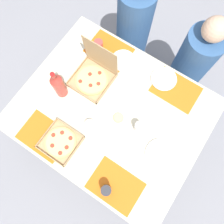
{
  "coord_description": "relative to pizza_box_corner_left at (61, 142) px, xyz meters",
  "views": [
    {
      "loc": [
        0.27,
        -0.4,
        2.4
      ],
      "look_at": [
        0.0,
        0.0,
        0.73
      ],
      "focal_mm": 36.11,
      "sensor_mm": 36.0,
      "label": 1
    }
  ],
  "objects": [
    {
      "name": "pizza_box_corner_right",
      "position": [
        -0.09,
        0.57,
        0.04
      ],
      "size": [
        0.3,
        0.3,
        0.33
      ],
      "color": "tan",
      "rests_on": "dining_table"
    },
    {
      "name": "plate_middle",
      "position": [
        0.38,
        0.86,
        -0.0
      ],
      "size": [
        0.21,
        0.21,
        0.02
      ],
      "color": "white",
      "rests_on": "dining_table"
    },
    {
      "name": "knife_by_near_left",
      "position": [
        0.29,
        0.06,
        -0.01
      ],
      "size": [
        0.13,
        0.18,
        0.0
      ],
      "primitive_type": "cube",
      "rotation": [
        0.0,
        0.0,
        0.98
      ],
      "color": "#B7B7BC",
      "rests_on": "dining_table"
    },
    {
      "name": "knife_by_far_right",
      "position": [
        0.27,
        0.63,
        -0.01
      ],
      "size": [
        0.2,
        0.09,
        0.0
      ],
      "primitive_type": "cube",
      "rotation": [
        0.0,
        0.0,
        0.35
      ],
      "color": "#B7B7BC",
      "rests_on": "dining_table"
    },
    {
      "name": "soda_bottle",
      "position": [
        -0.23,
        0.33,
        0.12
      ],
      "size": [
        0.09,
        0.09,
        0.32
      ],
      "color": "#B2382D",
      "rests_on": "dining_table"
    },
    {
      "name": "pizza_box_corner_left",
      "position": [
        0.0,
        0.0,
        0.0
      ],
      "size": [
        0.26,
        0.26,
        0.04
      ],
      "color": "tan",
      "rests_on": "dining_table"
    },
    {
      "name": "dining_table",
      "position": [
        0.19,
        0.41,
        -0.11
      ],
      "size": [
        1.42,
        1.17,
        0.73
      ],
      "color": "#3F3328",
      "rests_on": "ground_plane"
    },
    {
      "name": "condiment_bowl",
      "position": [
        0.1,
        0.23,
        0.01
      ],
      "size": [
        0.07,
        0.07,
        0.05
      ],
      "primitive_type": "cylinder",
      "color": "white",
      "rests_on": "dining_table"
    },
    {
      "name": "ground_plane",
      "position": [
        0.19,
        0.41,
        -0.75
      ],
      "size": [
        6.0,
        6.0,
        0.0
      ],
      "primitive_type": "plane",
      "color": "gray"
    },
    {
      "name": "knife_by_near_right",
      "position": [
        0.73,
        0.09,
        -0.01
      ],
      "size": [
        0.13,
        0.19,
        0.0
      ],
      "primitive_type": "cube",
      "rotation": [
        0.0,
        0.0,
        5.27
      ],
      "color": "#B7B7BC",
      "rests_on": "dining_table"
    },
    {
      "name": "plate_far_right",
      "position": [
        0.66,
        0.34,
        -0.0
      ],
      "size": [
        0.23,
        0.23,
        0.02
      ],
      "color": "white",
      "rests_on": "dining_table"
    },
    {
      "name": "cup_dark",
      "position": [
        0.47,
        -0.09,
        0.04
      ],
      "size": [
        0.07,
        0.07,
        0.11
      ],
      "primitive_type": "cylinder",
      "color": "#333338",
      "rests_on": "dining_table"
    },
    {
      "name": "plate_far_left",
      "position": [
        0.24,
        0.37,
        -0.0
      ],
      "size": [
        0.21,
        0.21,
        0.03
      ],
      "color": "white",
      "rests_on": "dining_table"
    },
    {
      "name": "placemat_near_left",
      "position": [
        -0.13,
        -0.03,
        -0.01
      ],
      "size": [
        0.36,
        0.26,
        0.0
      ],
      "primitive_type": "cube",
      "color": "orange",
      "rests_on": "dining_table"
    },
    {
      "name": "fork_by_far_left",
      "position": [
        -0.27,
        0.13,
        -0.01
      ],
      "size": [
        0.19,
        0.07,
        0.0
      ],
      "primitive_type": "cube",
      "rotation": [
        0.0,
        0.0,
        0.26
      ],
      "color": "#B7B7BC",
      "rests_on": "dining_table"
    },
    {
      "name": "cup_spare",
      "position": [
        -0.21,
        0.8,
        0.04
      ],
      "size": [
        0.07,
        0.07,
        0.1
      ],
      "primitive_type": "cylinder",
      "color": "#BF4742",
      "rests_on": "dining_table"
    },
    {
      "name": "placemat_far_right",
      "position": [
        0.5,
        0.84,
        -0.01
      ],
      "size": [
        0.36,
        0.26,
        0.0
      ],
      "primitive_type": "cube",
      "color": "orange",
      "rests_on": "dining_table"
    },
    {
      "name": "diner_right_seat",
      "position": [
        0.5,
        1.25,
        -0.24
      ],
      "size": [
        0.32,
        0.32,
        1.12
      ],
      "color": "#33598C",
      "rests_on": "ground_plane"
    },
    {
      "name": "plate_near_right",
      "position": [
        0.02,
        0.82,
        -0.0
      ],
      "size": [
        0.2,
        0.2,
        0.02
      ],
      "color": "white",
      "rests_on": "dining_table"
    },
    {
      "name": "diner_left_seat",
      "position": [
        -0.13,
        1.25,
        -0.2
      ],
      "size": [
        0.32,
        0.32,
        1.2
      ],
      "color": "#33598C",
      "rests_on": "ground_plane"
    },
    {
      "name": "placemat_far_left",
      "position": [
        -0.13,
        0.84,
        -0.01
      ],
      "size": [
        0.36,
        0.26,
        0.0
      ],
      "primitive_type": "cube",
      "color": "orange",
      "rests_on": "dining_table"
    },
    {
      "name": "placemat_near_right",
      "position": [
        0.5,
        -0.03,
        -0.01
      ],
      "size": [
        0.36,
        0.26,
        0.0
      ],
      "primitive_type": "cube",
      "color": "orange",
      "rests_on": "dining_table"
    },
    {
      "name": "cup_clear_right",
      "position": [
        0.42,
        0.4,
        0.04
      ],
      "size": [
        0.07,
        0.07,
        0.11
      ],
      "primitive_type": "cylinder",
      "color": "silver",
      "rests_on": "dining_table"
    }
  ]
}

